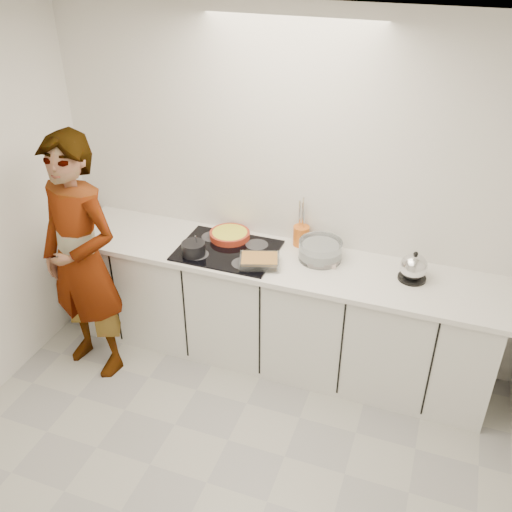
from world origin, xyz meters
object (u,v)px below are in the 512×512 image
(saucepan, at_px, (194,249))
(baking_dish, at_px, (259,260))
(utensil_crock, at_px, (301,236))
(tart_dish, at_px, (230,235))
(mixing_bowl, at_px, (320,251))
(hob, at_px, (227,250))
(kettle, at_px, (413,268))
(cook, at_px, (82,260))

(saucepan, xyz_separation_m, baking_dish, (0.49, 0.04, -0.02))
(saucepan, bearing_deg, utensil_crock, 31.86)
(tart_dish, height_order, utensil_crock, utensil_crock)
(saucepan, distance_m, mixing_bowl, 0.91)
(hob, relative_size, tart_dish, 1.95)
(kettle, bearing_deg, tart_dish, 176.35)
(kettle, distance_m, utensil_crock, 0.87)
(tart_dish, relative_size, cook, 0.20)
(tart_dish, height_order, kettle, kettle)
(saucepan, height_order, utensil_crock, saucepan)
(tart_dish, bearing_deg, baking_dish, -39.43)
(baking_dish, bearing_deg, utensil_crock, 63.79)
(cook, bearing_deg, kettle, 26.33)
(hob, relative_size, saucepan, 3.82)
(kettle, xyz_separation_m, cook, (-2.23, -0.60, -0.06))
(mixing_bowl, height_order, utensil_crock, utensil_crock)
(baking_dish, relative_size, utensil_crock, 2.19)
(saucepan, bearing_deg, kettle, 8.46)
(saucepan, distance_m, cook, 0.80)
(kettle, distance_m, cook, 2.31)
(mixing_bowl, distance_m, utensil_crock, 0.24)
(hob, bearing_deg, utensil_crock, 30.14)
(mixing_bowl, bearing_deg, saucepan, -162.77)
(saucepan, bearing_deg, cook, -152.37)
(baking_dish, relative_size, mixing_bowl, 0.90)
(tart_dish, distance_m, cook, 1.10)
(cook, bearing_deg, tart_dish, 49.92)
(baking_dish, height_order, cook, cook)
(tart_dish, height_order, mixing_bowl, mixing_bowl)
(saucepan, relative_size, baking_dish, 0.57)
(cook, bearing_deg, utensil_crock, 41.14)
(utensil_crock, distance_m, cook, 1.60)
(saucepan, distance_m, utensil_crock, 0.81)
(tart_dish, distance_m, kettle, 1.38)
(tart_dish, bearing_deg, cook, -141.47)
(tart_dish, relative_size, mixing_bowl, 1.01)
(hob, bearing_deg, baking_dish, -20.77)
(hob, distance_m, tart_dish, 0.18)
(hob, xyz_separation_m, kettle, (1.32, 0.08, 0.08))
(saucepan, height_order, mixing_bowl, saucepan)
(mixing_bowl, bearing_deg, tart_dish, 176.47)
(utensil_crock, bearing_deg, saucepan, -148.14)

